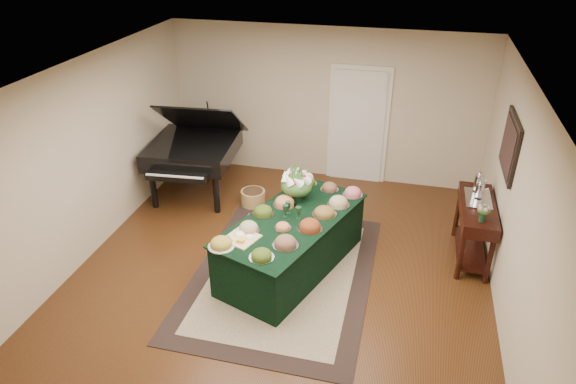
% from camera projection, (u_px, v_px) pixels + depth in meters
% --- Properties ---
extents(ground, '(6.00, 6.00, 0.00)m').
position_uv_depth(ground, '(283.00, 269.00, 7.07)').
color(ground, black).
rests_on(ground, ground).
extents(area_rug, '(2.34, 3.27, 0.01)m').
position_uv_depth(area_rug, '(283.00, 274.00, 6.95)').
color(area_rug, black).
rests_on(area_rug, ground).
extents(kitchen_doorway, '(1.05, 0.07, 2.10)m').
position_uv_depth(kitchen_doorway, '(358.00, 126.00, 8.98)').
color(kitchen_doorway, silver).
rests_on(kitchen_doorway, ground).
extents(buffet_table, '(1.78, 2.50, 0.79)m').
position_uv_depth(buffet_table, '(292.00, 243.00, 6.91)').
color(buffet_table, black).
rests_on(buffet_table, ground).
extents(food_platters, '(1.67, 2.24, 0.14)m').
position_uv_depth(food_platters, '(295.00, 212.00, 6.77)').
color(food_platters, silver).
rests_on(food_platters, buffet_table).
extents(cutting_board, '(0.48, 0.48, 0.10)m').
position_uv_depth(cutting_board, '(242.00, 236.00, 6.30)').
color(cutting_board, tan).
rests_on(cutting_board, buffet_table).
extents(green_goblets, '(0.26, 0.18, 0.18)m').
position_uv_depth(green_goblets, '(291.00, 210.00, 6.73)').
color(green_goblets, black).
rests_on(green_goblets, buffet_table).
extents(floral_centerpiece, '(0.45, 0.45, 0.45)m').
position_uv_depth(floral_centerpiece, '(297.00, 182.00, 7.06)').
color(floral_centerpiece, black).
rests_on(floral_centerpiece, buffet_table).
extents(grand_piano, '(1.57, 1.76, 1.69)m').
position_uv_depth(grand_piano, '(193.00, 149.00, 8.57)').
color(grand_piano, black).
rests_on(grand_piano, ground).
extents(wicker_basket, '(0.41, 0.41, 0.25)m').
position_uv_depth(wicker_basket, '(253.00, 198.00, 8.57)').
color(wicker_basket, olive).
rests_on(wicker_basket, ground).
extents(mahogany_sideboard, '(0.45, 1.28, 0.87)m').
position_uv_depth(mahogany_sideboard, '(476.00, 216.00, 6.99)').
color(mahogany_sideboard, black).
rests_on(mahogany_sideboard, ground).
extents(tea_service, '(0.34, 0.58, 0.30)m').
position_uv_depth(tea_service, '(479.00, 188.00, 7.05)').
color(tea_service, silver).
rests_on(tea_service, mahogany_sideboard).
extents(pink_bouquet, '(0.18, 0.18, 0.23)m').
position_uv_depth(pink_bouquet, '(484.00, 211.00, 6.44)').
color(pink_bouquet, black).
rests_on(pink_bouquet, mahogany_sideboard).
extents(wall_painting, '(0.05, 0.95, 0.75)m').
position_uv_depth(wall_painting, '(510.00, 146.00, 6.42)').
color(wall_painting, black).
rests_on(wall_painting, ground).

